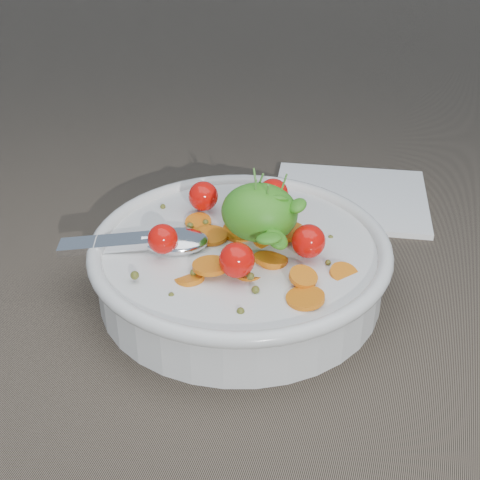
# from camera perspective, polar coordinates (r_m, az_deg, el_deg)

# --- Properties ---
(ground) EXTENTS (6.00, 6.00, 0.00)m
(ground) POSITION_cam_1_polar(r_m,az_deg,el_deg) (0.57, 2.15, -3.45)
(ground) COLOR brown
(ground) RESTS_ON ground
(bowl) EXTENTS (0.26, 0.24, 0.10)m
(bowl) POSITION_cam_1_polar(r_m,az_deg,el_deg) (0.54, 0.02, -1.91)
(bowl) COLOR silver
(bowl) RESTS_ON ground
(napkin) EXTENTS (0.17, 0.16, 0.01)m
(napkin) POSITION_cam_1_polar(r_m,az_deg,el_deg) (0.70, 9.37, 3.57)
(napkin) COLOR white
(napkin) RESTS_ON ground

